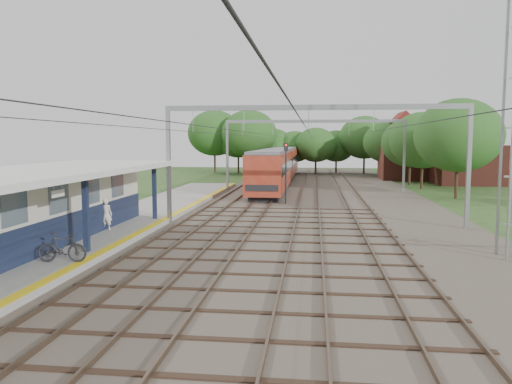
{
  "coord_description": "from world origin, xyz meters",
  "views": [
    {
      "loc": [
        3.55,
        -13.61,
        4.96
      ],
      "look_at": [
        -0.27,
        18.97,
        1.6
      ],
      "focal_mm": 35.0,
      "sensor_mm": 36.0,
      "label": 1
    }
  ],
  "objects_px": {
    "train": "(279,165)",
    "bicycle": "(62,247)",
    "signal_post": "(286,165)",
    "person": "(106,214)"
  },
  "relations": [
    {
      "from": "train",
      "to": "bicycle",
      "type": "bearing_deg",
      "value": -97.82
    },
    {
      "from": "bicycle",
      "to": "train",
      "type": "relative_size",
      "value": 0.05
    },
    {
      "from": "signal_post",
      "to": "person",
      "type": "bearing_deg",
      "value": -122.3
    },
    {
      "from": "train",
      "to": "signal_post",
      "type": "xyz_separation_m",
      "value": [
        1.85,
        -18.81,
        0.9
      ]
    },
    {
      "from": "person",
      "to": "signal_post",
      "type": "bearing_deg",
      "value": -121.88
    },
    {
      "from": "person",
      "to": "bicycle",
      "type": "distance_m",
      "value": 6.97
    },
    {
      "from": "bicycle",
      "to": "person",
      "type": "bearing_deg",
      "value": 5.01
    },
    {
      "from": "signal_post",
      "to": "train",
      "type": "bearing_deg",
      "value": 94.23
    },
    {
      "from": "bicycle",
      "to": "signal_post",
      "type": "relative_size",
      "value": 0.4
    },
    {
      "from": "person",
      "to": "signal_post",
      "type": "xyz_separation_m",
      "value": [
        8.51,
        14.21,
        1.96
      ]
    }
  ]
}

